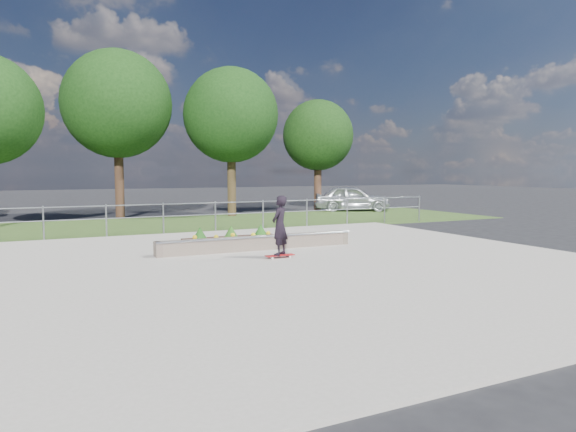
# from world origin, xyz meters

# --- Properties ---
(ground) EXTENTS (120.00, 120.00, 0.00)m
(ground) POSITION_xyz_m (0.00, 0.00, 0.00)
(ground) COLOR black
(ground) RESTS_ON ground
(grass_verge) EXTENTS (30.00, 8.00, 0.02)m
(grass_verge) POSITION_xyz_m (0.00, 11.00, 0.01)
(grass_verge) COLOR #314D1E
(grass_verge) RESTS_ON ground
(concrete_slab) EXTENTS (15.00, 15.00, 0.06)m
(concrete_slab) POSITION_xyz_m (0.00, 0.00, 0.03)
(concrete_slab) COLOR #9E978C
(concrete_slab) RESTS_ON ground
(fence) EXTENTS (20.06, 0.06, 1.20)m
(fence) POSITION_xyz_m (0.00, 7.50, 0.77)
(fence) COLOR gray
(fence) RESTS_ON ground
(tree_mid_left) EXTENTS (5.25, 5.25, 8.25)m
(tree_mid_left) POSITION_xyz_m (-2.50, 15.00, 5.61)
(tree_mid_left) COLOR #311C13
(tree_mid_left) RESTS_ON ground
(tree_mid_right) EXTENTS (4.90, 4.90, 7.70)m
(tree_mid_right) POSITION_xyz_m (3.00, 14.00, 5.23)
(tree_mid_right) COLOR #352615
(tree_mid_right) RESTS_ON ground
(tree_far_right) EXTENTS (4.20, 4.20, 6.60)m
(tree_far_right) POSITION_xyz_m (9.00, 15.50, 4.48)
(tree_far_right) COLOR #382116
(tree_far_right) RESTS_ON ground
(grind_ledge) EXTENTS (6.00, 0.44, 0.43)m
(grind_ledge) POSITION_xyz_m (-0.36, 2.36, 0.26)
(grind_ledge) COLOR brown
(grind_ledge) RESTS_ON concrete_slab
(planter_bed) EXTENTS (3.00, 1.20, 0.61)m
(planter_bed) POSITION_xyz_m (-0.75, 3.40, 0.24)
(planter_bed) COLOR black
(planter_bed) RESTS_ON concrete_slab
(skateboarder) EXTENTS (0.80, 0.66, 1.66)m
(skateboarder) POSITION_xyz_m (-0.40, 0.76, 0.92)
(skateboarder) COLOR white
(skateboarder) RESTS_ON concrete_slab
(parked_car) EXTENTS (4.78, 3.60, 1.52)m
(parked_car) POSITION_xyz_m (10.61, 14.20, 0.76)
(parked_car) COLOR #AFB3B9
(parked_car) RESTS_ON ground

